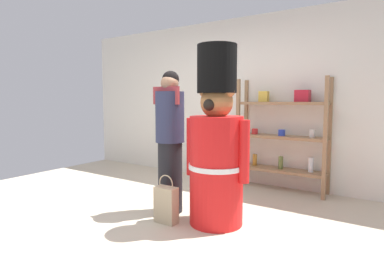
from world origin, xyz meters
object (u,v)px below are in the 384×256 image
merchandise_shelf (282,133)px  shopping_bag (166,204)px  teddy_bear_guard (216,148)px  person_shopper (170,140)px

merchandise_shelf → shopping_bag: size_ratio=3.13×
merchandise_shelf → teddy_bear_guard: bearing=-96.2°
merchandise_shelf → shopping_bag: 2.10m
teddy_bear_guard → shopping_bag: bearing=-148.1°
merchandise_shelf → person_shopper: person_shopper is taller
merchandise_shelf → teddy_bear_guard: 1.63m
person_shopper → merchandise_shelf: bearing=63.5°
shopping_bag → teddy_bear_guard: bearing=31.9°
teddy_bear_guard → shopping_bag: 0.81m
person_shopper → shopping_bag: 0.74m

